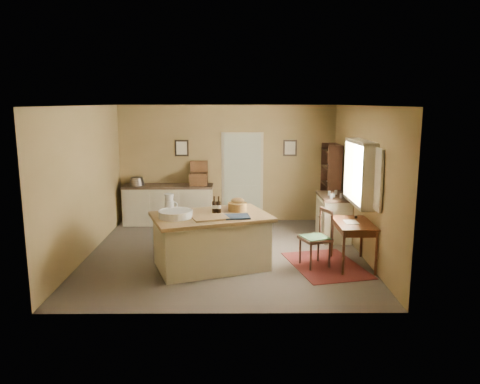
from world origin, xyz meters
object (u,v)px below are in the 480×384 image
Objects in this scene: desk_chair at (315,239)px; shelving_unit at (333,186)px; right_cabinet at (333,216)px; sideboard at (169,203)px; writing_desk at (354,227)px; work_island at (211,239)px.

desk_chair is 0.52× the size of shelving_unit.
desk_chair is at bearing -111.31° from right_cabinet.
sideboard is 4.55m from writing_desk.
writing_desk is 1.03× the size of desk_chair.
work_island is at bearing 159.72° from desk_chair.
sideboard is 1.10× the size of shelving_unit.
work_island reaches higher than desk_chair.
sideboard is at bearing 91.61° from work_island.
work_island is 3.11m from sideboard.
work_island is 2.20× the size of writing_desk.
right_cabinet is (3.54, -1.19, -0.02)m from sideboard.
shelving_unit is at bearing -4.45° from sideboard.
work_island reaches higher than sideboard.
writing_desk is at bearing -19.15° from desk_chair.
writing_desk is 0.54× the size of shelving_unit.
right_cabinet is (2.43, 1.71, -0.02)m from work_island.
desk_chair reaches higher than writing_desk.
right_cabinet is 1.03m from shelving_unit.
sideboard is 4.07m from desk_chair.
shelving_unit is (3.69, -0.29, 0.45)m from sideboard.
desk_chair is 2.75m from shelving_unit.
sideboard is at bearing 113.96° from desk_chair.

